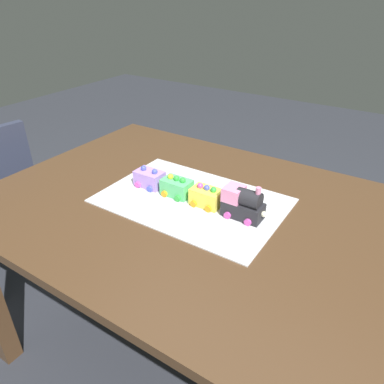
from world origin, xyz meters
The scene contains 7 objects.
ground_plane centered at (0.00, 0.00, 0.00)m, with size 8.00×8.00×0.00m, color #2D3038.
dining_table centered at (0.00, 0.00, 0.63)m, with size 1.40×1.00×0.74m.
cake_board centered at (0.02, -0.02, 0.74)m, with size 0.60×0.40×0.00m, color silver.
cake_locomotive centered at (-0.17, -0.02, 0.79)m, with size 0.14×0.08×0.12m.
cake_car_gondola_lemon centered at (-0.04, -0.02, 0.77)m, with size 0.10×0.08×0.07m.
cake_car_hopper_mint_green centered at (0.08, -0.02, 0.77)m, with size 0.10×0.08×0.07m.
cake_car_caboose_lavender centered at (0.20, -0.02, 0.77)m, with size 0.10×0.08×0.07m.
Camera 1 is at (-0.55, 0.86, 1.37)m, focal length 34.06 mm.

